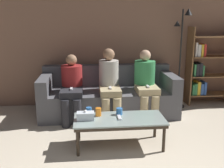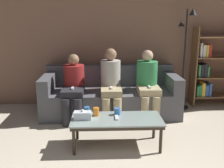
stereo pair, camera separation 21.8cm
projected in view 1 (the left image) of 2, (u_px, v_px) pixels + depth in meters
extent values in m
cube|color=#8C6651|center=(106.00, 37.00, 4.95)|extent=(12.00, 0.06, 2.60)
cube|color=#515156|center=(109.00, 101.00, 4.62)|extent=(2.33, 0.97, 0.44)
cube|color=#515156|center=(107.00, 74.00, 4.89)|extent=(2.33, 0.20, 0.37)
cube|color=#515156|center=(45.00, 84.00, 4.44)|extent=(0.18, 0.97, 0.26)
cube|color=#515156|center=(169.00, 81.00, 4.64)|extent=(0.18, 0.97, 0.26)
cube|color=#8C9E99|center=(119.00, 119.00, 3.38)|extent=(1.17, 0.53, 0.02)
cube|color=#2D2319|center=(119.00, 121.00, 3.39)|extent=(1.15, 0.52, 0.04)
cylinder|color=#2D2319|center=(78.00, 143.00, 3.18)|extent=(0.04, 0.04, 0.33)
cylinder|color=#2D2319|center=(164.00, 140.00, 3.28)|extent=(0.04, 0.04, 0.33)
cylinder|color=#2D2319|center=(79.00, 129.00, 3.59)|extent=(0.04, 0.04, 0.33)
cylinder|color=#2D2319|center=(155.00, 126.00, 3.70)|extent=(0.04, 0.04, 0.33)
cylinder|color=orange|center=(98.00, 112.00, 3.45)|extent=(0.08, 0.08, 0.11)
cylinder|color=#3372BF|center=(119.00, 111.00, 3.50)|extent=(0.08, 0.08, 0.09)
cylinder|color=#3372BF|center=(89.00, 111.00, 3.50)|extent=(0.07, 0.07, 0.10)
cube|color=silver|center=(85.00, 116.00, 3.32)|extent=(0.22, 0.12, 0.10)
sphere|color=white|center=(85.00, 111.00, 3.31)|extent=(0.04, 0.04, 0.04)
cube|color=white|center=(119.00, 117.00, 3.38)|extent=(0.04, 0.15, 0.02)
cube|color=brown|center=(189.00, 67.00, 5.01)|extent=(0.02, 0.32, 1.49)
cube|color=brown|center=(208.00, 94.00, 5.19)|extent=(0.85, 0.32, 0.02)
cube|color=#38844C|center=(191.00, 89.00, 5.13)|extent=(0.04, 0.24, 0.21)
cube|color=#38844C|center=(194.00, 88.00, 5.13)|extent=(0.04, 0.24, 0.23)
cube|color=gold|center=(197.00, 87.00, 5.13)|extent=(0.06, 0.24, 0.26)
cube|color=#33569E|center=(200.00, 88.00, 5.15)|extent=(0.06, 0.24, 0.22)
cube|color=#33569E|center=(203.00, 87.00, 5.15)|extent=(0.04, 0.24, 0.25)
cube|color=brown|center=(210.00, 76.00, 5.10)|extent=(0.85, 0.32, 0.02)
cube|color=#38844C|center=(193.00, 70.00, 5.04)|extent=(0.04, 0.24, 0.23)
cube|color=#232328|center=(196.00, 69.00, 5.04)|extent=(0.05, 0.24, 0.24)
cube|color=#232328|center=(199.00, 69.00, 5.04)|extent=(0.05, 0.24, 0.26)
cube|color=#38844C|center=(201.00, 70.00, 5.06)|extent=(0.03, 0.24, 0.21)
cube|color=brown|center=(211.00, 57.00, 5.01)|extent=(0.85, 0.32, 0.02)
cube|color=silver|center=(194.00, 49.00, 4.94)|extent=(0.04, 0.24, 0.27)
cube|color=silver|center=(197.00, 50.00, 4.95)|extent=(0.06, 0.24, 0.23)
cube|color=gold|center=(200.00, 50.00, 4.96)|extent=(0.04, 0.24, 0.23)
cube|color=red|center=(203.00, 50.00, 4.96)|extent=(0.04, 0.24, 0.23)
cube|color=brown|center=(213.00, 37.00, 4.92)|extent=(0.85, 0.32, 0.02)
cylinder|color=black|center=(177.00, 106.00, 5.03)|extent=(0.26, 0.26, 0.02)
cylinder|color=black|center=(180.00, 60.00, 4.81)|extent=(0.03, 0.03, 1.80)
cone|color=black|center=(189.00, 12.00, 4.61)|extent=(0.14, 0.14, 0.12)
cone|color=black|center=(177.00, 23.00, 4.68)|extent=(0.12, 0.12, 0.10)
cylinder|color=#28282D|center=(66.00, 113.00, 4.03)|extent=(0.13, 0.13, 0.44)
cylinder|color=#28282D|center=(77.00, 113.00, 4.05)|extent=(0.13, 0.13, 0.44)
cube|color=#28282D|center=(72.00, 92.00, 4.21)|extent=(0.35, 0.49, 0.10)
cylinder|color=maroon|center=(72.00, 78.00, 4.41)|extent=(0.35, 0.35, 0.44)
sphere|color=#997051|center=(71.00, 60.00, 4.33)|extent=(0.19, 0.19, 0.19)
cube|color=white|center=(71.00, 89.00, 4.15)|extent=(0.04, 0.12, 0.02)
cylinder|color=tan|center=(106.00, 112.00, 4.10)|extent=(0.13, 0.13, 0.44)
cylinder|color=tan|center=(117.00, 111.00, 4.12)|extent=(0.13, 0.13, 0.44)
cube|color=tan|center=(110.00, 91.00, 4.27)|extent=(0.33, 0.48, 0.10)
cylinder|color=#B7B2A8|center=(109.00, 75.00, 4.46)|extent=(0.33, 0.33, 0.52)
sphere|color=#997051|center=(109.00, 54.00, 4.37)|extent=(0.20, 0.20, 0.20)
cube|color=white|center=(110.00, 88.00, 4.21)|extent=(0.04, 0.12, 0.02)
cylinder|color=tan|center=(144.00, 109.00, 4.20)|extent=(0.13, 0.13, 0.44)
cylinder|color=tan|center=(155.00, 109.00, 4.22)|extent=(0.13, 0.13, 0.44)
cube|color=tan|center=(147.00, 89.00, 4.36)|extent=(0.35, 0.44, 0.10)
cylinder|color=#388E51|center=(145.00, 75.00, 4.52)|extent=(0.35, 0.35, 0.50)
sphere|color=#DBAD89|center=(145.00, 55.00, 4.44)|extent=(0.19, 0.19, 0.19)
cube|color=white|center=(148.00, 86.00, 4.30)|extent=(0.04, 0.12, 0.02)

